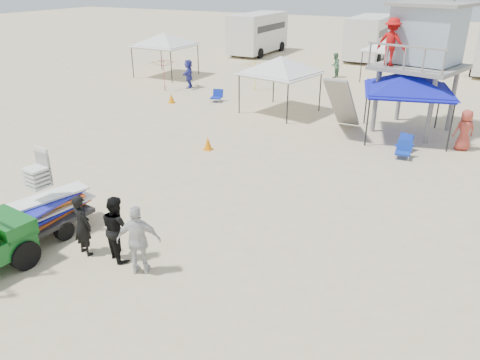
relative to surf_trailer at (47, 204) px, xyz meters
The scene contains 21 objects.
ground 3.75m from the surf_trailer, ahead, with size 140.00×140.00×0.00m, color beige.
surf_trailer is the anchor object (origin of this frame).
man_left 1.55m from the surf_trailer, 11.18° to the right, with size 0.57×0.37×1.55m, color black.
man_mid 2.37m from the surf_trailer, ahead, with size 0.78×0.61×1.60m, color black.
man_right 3.23m from the surf_trailer, ahead, with size 0.98×0.41×1.67m, color silver.
lifeguard_tower 15.47m from the surf_trailer, 63.72° to the left, with size 3.88×3.88×5.09m.
canopy_blue 14.28m from the surf_trailer, 62.01° to the left, with size 3.90×3.90×3.13m.
canopy_white_a 13.71m from the surf_trailer, 87.38° to the left, with size 3.52×3.52×3.10m.
canopy_white_b 20.72m from the surf_trailer, 117.60° to the left, with size 3.24×3.24×3.18m.
canopy_white_c 23.59m from the surf_trailer, 80.20° to the left, with size 3.54×3.54×3.15m.
umbrella_a 16.34m from the surf_trailer, 115.84° to the left, with size 1.98×2.02×1.82m, color #AA1221.
umbrella_b 17.53m from the surf_trailer, 98.34° to the left, with size 1.84×1.87×1.68m, color yellow.
cone_near 7.37m from the surf_trailer, 87.48° to the left, with size 0.34×0.34×0.50m, color orange.
cone_far 13.59m from the surf_trailer, 112.11° to the left, with size 0.34×0.34×0.50m, color orange.
beach_chair_a 14.34m from the surf_trailer, 102.71° to the left, with size 0.66×0.71×0.64m.
beach_chair_b 12.28m from the surf_trailer, 54.36° to the left, with size 0.58×0.63×0.64m.
beach_chair_c 12.92m from the surf_trailer, 56.87° to the left, with size 0.69×0.75×0.64m.
rv_far_left 30.90m from the surf_trailer, 105.69° to the left, with size 2.64×6.80×3.25m.
rv_mid_left 31.25m from the surf_trailer, 88.82° to the left, with size 2.65×6.50×3.25m.
light_pole_left 27.73m from the surf_trailer, 76.04° to the left, with size 0.14×0.14×8.00m, color slate.
distant_beachgoers 18.95m from the surf_trailer, 85.30° to the left, with size 20.13×17.08×1.81m.
Camera 1 is at (5.70, -6.88, 6.23)m, focal length 35.00 mm.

